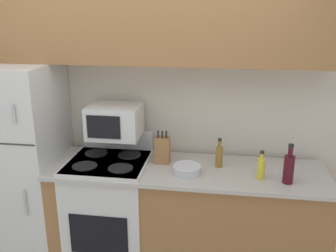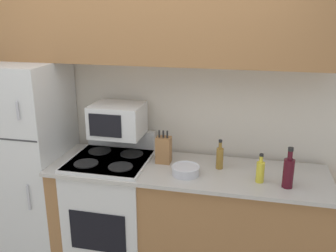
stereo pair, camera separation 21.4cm
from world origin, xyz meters
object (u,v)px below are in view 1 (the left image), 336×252
object	(u,v)px
bottle_cooking_spray	(261,168)
knife_block	(163,150)
refrigerator	(17,163)
bottle_vinegar	(219,156)
bottle_wine_red	(289,168)
microwave	(115,121)
stove	(111,210)
bowl	(187,169)

from	to	relation	value
bottle_cooking_spray	knife_block	bearing A→B (deg)	165.91
refrigerator	bottle_cooking_spray	size ratio (longest dim) A/B	7.85
bottle_vinegar	bottle_wine_red	size ratio (longest dim) A/B	0.80
microwave	bottle_vinegar	world-z (taller)	microwave
stove	bottle_wine_red	distance (m)	1.51
microwave	bowl	distance (m)	0.73
stove	bottle_cooking_spray	distance (m)	1.32
refrigerator	microwave	xyz separation A→B (m)	(0.86, 0.11, 0.39)
stove	bottle_vinegar	size ratio (longest dim) A/B	4.64
stove	bottle_vinegar	distance (m)	1.05
knife_block	refrigerator	bearing A→B (deg)	-177.56
refrigerator	stove	xyz separation A→B (m)	(0.82, -0.03, -0.37)
stove	microwave	bearing A→B (deg)	76.64
knife_block	bottle_wine_red	world-z (taller)	bottle_wine_red
knife_block	bottle_cooking_spray	size ratio (longest dim) A/B	1.27
refrigerator	bowl	distance (m)	1.50
bottle_cooking_spray	bottle_wine_red	size ratio (longest dim) A/B	0.73
knife_block	bowl	world-z (taller)	knife_block
knife_block	microwave	bearing A→B (deg)	172.53
stove	knife_block	xyz separation A→B (m)	(0.44, 0.08, 0.55)
stove	bowl	world-z (taller)	stove
refrigerator	bowl	size ratio (longest dim) A/B	7.86
refrigerator	bottle_wine_red	world-z (taller)	refrigerator
bowl	microwave	bearing A→B (deg)	158.54
bottle_vinegar	bottle_cooking_spray	distance (m)	0.36
microwave	bottle_wine_red	bearing A→B (deg)	-11.89
bottle_cooking_spray	bottle_wine_red	xyz separation A→B (m)	(0.19, -0.04, 0.03)
bottle_vinegar	microwave	bearing A→B (deg)	175.30
bottle_cooking_spray	bottle_wine_red	distance (m)	0.20
bottle_cooking_spray	bottle_wine_red	bearing A→B (deg)	-12.24
microwave	bottle_vinegar	size ratio (longest dim) A/B	1.77
stove	bottle_cooking_spray	world-z (taller)	bottle_cooking_spray
bowl	knife_block	bearing A→B (deg)	138.68
knife_block	bottle_wine_red	distance (m)	0.99
stove	knife_block	world-z (taller)	knife_block
microwave	bowl	bearing A→B (deg)	-21.46
refrigerator	bottle_vinegar	world-z (taller)	refrigerator
refrigerator	bottle_vinegar	distance (m)	1.73
stove	microwave	distance (m)	0.77
stove	bottle_wine_red	bearing A→B (deg)	-6.24
microwave	bowl	world-z (taller)	microwave
microwave	knife_block	size ratio (longest dim) A/B	1.53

